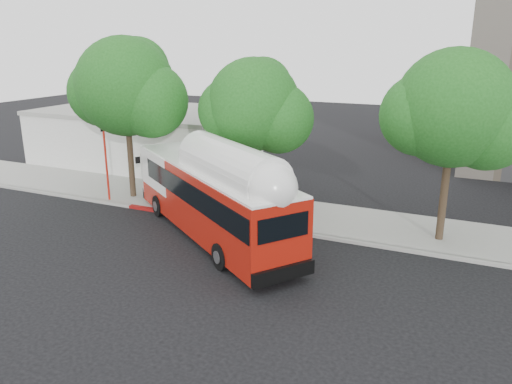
% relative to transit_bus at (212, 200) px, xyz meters
% --- Properties ---
extents(ground, '(120.00, 120.00, 0.00)m').
position_rel_transit_bus_xyz_m(ground, '(1.37, -1.89, -1.93)').
color(ground, black).
rests_on(ground, ground).
extents(sidewalk, '(60.00, 5.00, 0.15)m').
position_rel_transit_bus_xyz_m(sidewalk, '(1.37, 4.61, -1.85)').
color(sidewalk, gray).
rests_on(sidewalk, ground).
extents(curb_strip, '(60.00, 0.30, 0.15)m').
position_rel_transit_bus_xyz_m(curb_strip, '(1.37, 2.01, -1.85)').
color(curb_strip, gray).
rests_on(curb_strip, ground).
extents(red_curb_segment, '(10.00, 0.32, 0.16)m').
position_rel_transit_bus_xyz_m(red_curb_segment, '(-1.63, 2.01, -1.85)').
color(red_curb_segment, maroon).
rests_on(red_curb_segment, ground).
extents(street_tree_left, '(6.67, 5.80, 9.74)m').
position_rel_transit_bus_xyz_m(street_tree_left, '(-7.16, 3.67, 4.67)').
color(street_tree_left, '#2D2116').
rests_on(street_tree_left, ground).
extents(street_tree_mid, '(5.75, 5.00, 8.62)m').
position_rel_transit_bus_xyz_m(street_tree_mid, '(0.78, 4.17, 3.98)').
color(street_tree_mid, '#2D2116').
rests_on(street_tree_mid, ground).
extents(street_tree_right, '(6.21, 5.40, 9.18)m').
position_rel_transit_bus_xyz_m(street_tree_right, '(10.81, 3.97, 4.33)').
color(street_tree_right, '#2D2116').
rests_on(street_tree_right, ground).
extents(low_commercial_bldg, '(16.20, 10.20, 4.25)m').
position_rel_transit_bus_xyz_m(low_commercial_bldg, '(-12.63, 12.11, 0.22)').
color(low_commercial_bldg, silver).
rests_on(low_commercial_bldg, ground).
extents(transit_bus, '(12.70, 10.15, 4.13)m').
position_rel_transit_bus_xyz_m(transit_bus, '(0.00, 0.00, 0.00)').
color(transit_bus, '#9D150A').
rests_on(transit_bus, ground).
extents(signal_pole, '(0.13, 0.44, 4.61)m').
position_rel_transit_bus_xyz_m(signal_pole, '(-8.47, 2.37, 0.44)').
color(signal_pole, red).
rests_on(signal_pole, ground).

